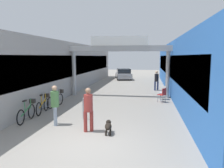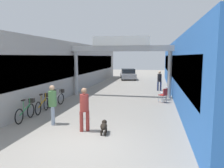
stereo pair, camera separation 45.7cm
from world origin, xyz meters
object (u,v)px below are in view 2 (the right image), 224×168
Objects in this scene: pedestrian_companion at (52,102)px; bicycle_green_nearest at (26,111)px; cafe_chair_red_nearer at (164,94)px; cafe_chair_aluminium_farther at (165,92)px; bollard_post_metal at (82,108)px; pedestrian_carrying_crate at (159,80)px; pedestrian_with_dog at (84,107)px; parked_car_silver at (128,74)px; dog_on_leash at (104,126)px; bicycle_silver_third at (57,98)px; bicycle_orange_second at (43,104)px.

pedestrian_companion is 0.99× the size of bicycle_green_nearest.
cafe_chair_red_nearer and cafe_chair_aluminium_farther have the same top height.
pedestrian_carrying_crate is at bearing 68.65° from bollard_post_metal.
pedestrian_with_dog reaches higher than parked_car_silver.
cafe_chair_red_nearer is (0.22, -4.78, -0.40)m from pedestrian_carrying_crate.
bollard_post_metal is 6.58m from cafe_chair_aluminium_farther.
parked_car_silver is at bearing 83.11° from bicycle_green_nearest.
dog_on_leash is 6.52m from cafe_chair_red_nearer.
pedestrian_with_dog is 1.90× the size of cafe_chair_aluminium_farther.
pedestrian_carrying_crate is at bearing 49.53° from bicycle_silver_third.
pedestrian_carrying_crate reaches higher than cafe_chair_red_nearer.
bicycle_orange_second is at bearing -125.43° from pedestrian_carrying_crate.
parked_car_silver is (-3.96, 13.42, 0.10)m from cafe_chair_red_nearer.
pedestrian_carrying_crate is at bearing 94.72° from cafe_chair_aluminium_farther.
bicycle_green_nearest is 2.48m from bollard_post_metal.
bollard_post_metal is at bearing -111.35° from pedestrian_carrying_crate.
pedestrian_companion reaches higher than bicycle_green_nearest.
pedestrian_companion is 1.43m from bollard_post_metal.
parked_car_silver is (-0.16, 17.84, 0.14)m from bollard_post_metal.
pedestrian_with_dog is at bearing -117.90° from cafe_chair_red_nearer.
dog_on_leash is 0.39× the size of bicycle_orange_second.
pedestrian_carrying_crate reaches higher than dog_on_leash.
dog_on_leash is 5.44m from bicycle_silver_third.
bicycle_silver_third is 1.89× the size of cafe_chair_aluminium_farther.
dog_on_leash is at bearing -46.42° from bicycle_silver_third.
bicycle_orange_second is at bearing 142.18° from pedestrian_with_dog.
bicycle_orange_second is (-1.44, 1.79, -0.52)m from pedestrian_companion.
pedestrian_companion is 1.88× the size of cafe_chair_aluminium_farther.
bollard_post_metal is at bearing -18.75° from bicycle_orange_second.
pedestrian_with_dog reaches higher than bicycle_silver_third.
dog_on_leash is 0.74× the size of cafe_chair_aluminium_farther.
parked_car_silver is at bearing 82.14° from bicycle_silver_third.
pedestrian_with_dog reaches higher than cafe_chair_aluminium_farther.
cafe_chair_red_nearer is (6.18, 3.61, 0.10)m from bicycle_orange_second.
pedestrian_carrying_crate is (2.94, 10.73, -0.03)m from pedestrian_with_dog.
bicycle_orange_second reaches higher than dog_on_leash.
dog_on_leash is 4.55m from bicycle_orange_second.
bicycle_orange_second reaches higher than cafe_chair_red_nearer.
parked_car_silver is at bearing 113.44° from pedestrian_carrying_crate.
bicycle_silver_third is (0.09, 2.94, 0.00)m from bicycle_green_nearest.
pedestrian_with_dog is 4.86m from bicycle_silver_third.
bicycle_green_nearest and bicycle_orange_second have the same top height.
cafe_chair_red_nearer is (3.15, 5.96, -0.43)m from pedestrian_with_dog.
parked_car_silver reaches higher than dog_on_leash.
bicycle_silver_third is (-1.37, 3.26, -0.52)m from pedestrian_companion.
bicycle_orange_second is at bearing -92.63° from bicycle_silver_third.
cafe_chair_aluminium_farther is at bearing 52.29° from pedestrian_companion.
pedestrian_carrying_crate is 9.88m from bollard_post_metal.
bicycle_green_nearest is 1.90× the size of cafe_chair_red_nearer.
parked_car_silver is at bearing 82.59° from bicycle_orange_second.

